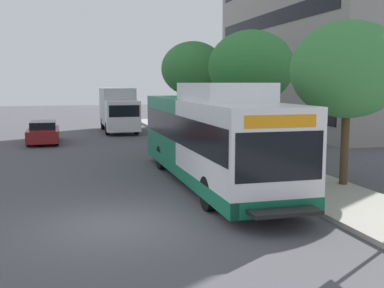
% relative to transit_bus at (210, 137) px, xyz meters
% --- Properties ---
extents(ground_plane, '(120.00, 120.00, 0.00)m').
position_rel_transit_bus_xyz_m(ground_plane, '(-3.87, 3.75, -1.70)').
color(ground_plane, '#4C4C51').
extents(sidewalk_curb, '(3.00, 56.00, 0.14)m').
position_rel_transit_bus_xyz_m(sidewalk_curb, '(3.13, 1.75, -1.63)').
color(sidewalk_curb, '#A8A399').
rests_on(sidewalk_curb, ground).
extents(transit_bus, '(2.58, 12.25, 3.65)m').
position_rel_transit_bus_xyz_m(transit_bus, '(0.00, 0.00, 0.00)').
color(transit_bus, white).
rests_on(transit_bus, ground).
extents(street_tree_near_stop, '(3.87, 3.87, 5.61)m').
position_rel_transit_bus_xyz_m(street_tree_near_stop, '(4.27, -1.92, 2.38)').
color(street_tree_near_stop, '#4C3823').
rests_on(street_tree_near_stop, sidewalk_curb).
extents(street_tree_mid_block, '(4.40, 4.40, 6.19)m').
position_rel_transit_bus_xyz_m(street_tree_mid_block, '(4.25, 6.68, 2.75)').
color(street_tree_mid_block, '#4C3823').
rests_on(street_tree_mid_block, sidewalk_curb).
extents(street_tree_far_block, '(4.51, 4.51, 6.42)m').
position_rel_transit_bus_xyz_m(street_tree_far_block, '(3.86, 16.52, 2.93)').
color(street_tree_far_block, '#4C3823').
rests_on(street_tree_far_block, sidewalk_curb).
extents(parked_car_far_lane, '(1.80, 4.50, 1.33)m').
position_rel_transit_bus_xyz_m(parked_car_far_lane, '(-6.33, 13.84, -1.04)').
color(parked_car_far_lane, maroon).
rests_on(parked_car_far_lane, ground).
extents(box_truck_background, '(2.32, 7.01, 3.25)m').
position_rel_transit_bus_xyz_m(box_truck_background, '(-1.13, 19.62, 0.04)').
color(box_truck_background, silver).
rests_on(box_truck_background, ground).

